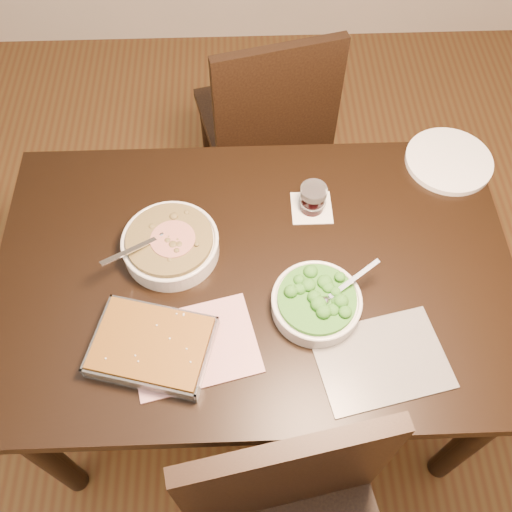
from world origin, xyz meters
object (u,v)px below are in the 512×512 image
at_px(wine_tumbler, 313,198).
at_px(dinner_plate, 449,161).
at_px(baking_dish, 152,346).
at_px(stew_bowl, 171,244).
at_px(broccoli_bowl, 316,303).
at_px(table, 255,287).
at_px(chair_far, 267,121).

bearing_deg(wine_tumbler, dinner_plate, 20.13).
bearing_deg(baking_dish, stew_bowl, 98.27).
height_order(broccoli_bowl, dinner_plate, broccoli_bowl).
bearing_deg(broccoli_bowl, table, 141.49).
bearing_deg(chair_far, broccoli_bowl, 81.21).
bearing_deg(chair_far, table, 71.00).
xyz_separation_m(table, chair_far, (0.07, 0.78, -0.13)).
height_order(stew_bowl, wine_tumbler, stew_bowl).
relative_size(stew_bowl, broccoli_bowl, 1.07).
bearing_deg(stew_bowl, baking_dish, -96.54).
relative_size(baking_dish, chair_far, 0.35).
relative_size(table, baking_dish, 4.27).
height_order(baking_dish, wine_tumbler, wine_tumbler).
distance_m(stew_bowl, wine_tumbler, 0.42).
xyz_separation_m(wine_tumbler, dinner_plate, (0.43, 0.16, -0.04)).
distance_m(baking_dish, wine_tumbler, 0.60).
xyz_separation_m(stew_bowl, chair_far, (0.30, 0.72, -0.26)).
relative_size(broccoli_bowl, chair_far, 0.26).
bearing_deg(dinner_plate, stew_bowl, -160.54).
height_order(stew_bowl, broccoli_bowl, stew_bowl).
distance_m(broccoli_bowl, baking_dish, 0.42).
xyz_separation_m(broccoli_bowl, chair_far, (-0.08, 0.90, -0.25)).
relative_size(wine_tumbler, dinner_plate, 0.33).
distance_m(stew_bowl, dinner_plate, 0.88).
relative_size(dinner_plate, chair_far, 0.28).
distance_m(table, broccoli_bowl, 0.23).
bearing_deg(chair_far, baking_dish, 58.04).
relative_size(table, dinner_plate, 5.35).
xyz_separation_m(stew_bowl, dinner_plate, (0.83, 0.29, -0.03)).
height_order(wine_tumbler, chair_far, chair_far).
distance_m(dinner_plate, chair_far, 0.72).
distance_m(table, chair_far, 0.80).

